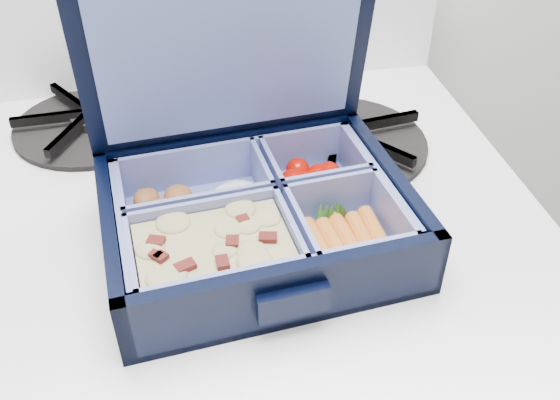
{
  "coord_description": "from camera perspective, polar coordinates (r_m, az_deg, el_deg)",
  "views": [
    {
      "loc": [
        -0.64,
        1.26,
        1.17
      ],
      "look_at": [
        -0.57,
        1.65,
        0.85
      ],
      "focal_mm": 40.0,
      "sensor_mm": 36.0,
      "label": 1
    }
  ],
  "objects": [
    {
      "name": "fork",
      "position": [
        0.61,
        -1.53,
        3.78
      ],
      "size": [
        0.17,
        0.13,
        0.01
      ],
      "primitive_type": null,
      "rotation": [
        0.0,
        0.0,
        -0.94
      ],
      "color": "silver",
      "rests_on": "stove"
    },
    {
      "name": "burner_grate",
      "position": [
        0.64,
        5.38,
        6.01
      ],
      "size": [
        0.21,
        0.21,
        0.03
      ],
      "primitive_type": "cylinder",
      "rotation": [
        0.0,
        0.0,
        0.15
      ],
      "color": "black",
      "rests_on": "stove"
    },
    {
      "name": "burner_grate_rear",
      "position": [
        0.69,
        -16.88,
        7.04
      ],
      "size": [
        0.17,
        0.17,
        0.02
      ],
      "primitive_type": "cylinder",
      "rotation": [
        0.0,
        0.0,
        0.06
      ],
      "color": "black",
      "rests_on": "stove"
    },
    {
      "name": "bento_box",
      "position": [
        0.5,
        -2.11,
        -1.68
      ],
      "size": [
        0.26,
        0.21,
        0.06
      ],
      "primitive_type": null,
      "rotation": [
        0.0,
        0.0,
        0.11
      ],
      "color": "black",
      "rests_on": "stove"
    }
  ]
}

